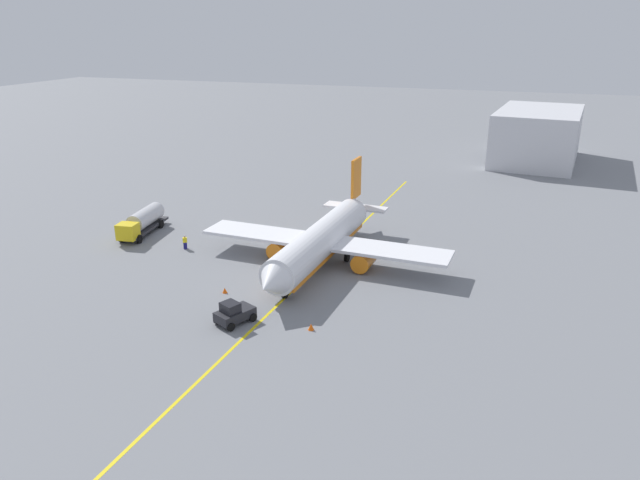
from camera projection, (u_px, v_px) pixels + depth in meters
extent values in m
plane|color=slate|center=(320.00, 264.00, 68.87)|extent=(400.00, 400.00, 0.00)
cylinder|color=white|center=(320.00, 241.00, 67.87)|extent=(23.20, 4.98, 3.86)
cube|color=orange|center=(320.00, 249.00, 68.23)|extent=(21.89, 4.23, 1.08)
cone|color=white|center=(271.00, 283.00, 56.70)|extent=(3.38, 3.86, 3.71)
cone|color=white|center=(357.00, 206.00, 79.46)|extent=(4.63, 3.50, 3.28)
cube|color=orange|center=(356.00, 178.00, 77.55)|extent=(3.21, 0.52, 5.20)
cube|color=white|center=(356.00, 207.00, 78.90)|extent=(2.81, 8.51, 0.24)
cube|color=white|center=(323.00, 242.00, 68.91)|extent=(6.24, 29.76, 0.36)
cylinder|color=orange|center=(364.00, 260.00, 66.83)|extent=(3.30, 2.25, 2.10)
cylinder|color=orange|center=(280.00, 248.00, 70.44)|extent=(3.30, 2.25, 2.10)
cylinder|color=#4C4C51|center=(285.00, 287.00, 60.10)|extent=(0.24, 0.24, 1.22)
cylinder|color=black|center=(285.00, 293.00, 60.31)|extent=(1.12, 0.45, 1.10)
cylinder|color=#4C4C51|center=(347.00, 252.00, 69.32)|extent=(0.24, 0.24, 1.22)
cylinder|color=black|center=(347.00, 257.00, 69.53)|extent=(1.12, 0.45, 1.10)
cylinder|color=#4C4C51|center=(306.00, 246.00, 71.12)|extent=(0.24, 0.24, 1.22)
cylinder|color=black|center=(306.00, 251.00, 71.33)|extent=(1.12, 0.45, 1.10)
cube|color=#2D2D33|center=(145.00, 228.00, 79.04)|extent=(9.60, 3.68, 0.30)
cube|color=yellow|center=(128.00, 231.00, 74.77)|extent=(2.29, 2.64, 2.00)
cube|color=black|center=(124.00, 231.00, 73.81)|extent=(0.42, 2.00, 0.90)
cylinder|color=silver|center=(146.00, 217.00, 79.14)|extent=(6.79, 3.12, 2.30)
cylinder|color=black|center=(139.00, 239.00, 75.28)|extent=(1.14, 0.49, 1.10)
cylinder|color=black|center=(121.00, 238.00, 75.75)|extent=(1.14, 0.49, 1.10)
cylinder|color=black|center=(161.00, 224.00, 80.96)|extent=(1.14, 0.49, 1.10)
cylinder|color=black|center=(144.00, 223.00, 81.43)|extent=(1.14, 0.49, 1.10)
cube|color=#232328|center=(235.00, 314.00, 55.22)|extent=(4.11, 3.35, 0.90)
cube|color=black|center=(230.00, 307.00, 54.57)|extent=(1.95, 2.04, 0.90)
cylinder|color=black|center=(240.00, 311.00, 56.90)|extent=(0.85, 0.61, 0.80)
cylinder|color=black|center=(253.00, 317.00, 55.59)|extent=(0.85, 0.61, 0.80)
cylinder|color=black|center=(217.00, 320.00, 55.15)|extent=(0.85, 0.61, 0.80)
cylinder|color=black|center=(231.00, 327.00, 53.84)|extent=(0.85, 0.61, 0.80)
cube|color=navy|center=(185.00, 245.00, 73.49)|extent=(0.51, 0.54, 0.85)
cube|color=yellow|center=(185.00, 240.00, 73.24)|extent=(0.58, 0.63, 0.60)
sphere|color=tan|center=(185.00, 237.00, 73.09)|extent=(0.24, 0.24, 0.24)
cone|color=#F2590F|center=(225.00, 290.00, 61.51)|extent=(0.51, 0.51, 0.57)
cone|color=#F2590F|center=(311.00, 327.00, 54.06)|extent=(0.56, 0.56, 0.63)
cube|color=silver|center=(537.00, 136.00, 118.62)|extent=(26.91, 17.73, 10.27)
cube|color=#4C515B|center=(497.00, 140.00, 122.15)|extent=(17.78, 1.96, 6.78)
cube|color=yellow|center=(320.00, 264.00, 68.87)|extent=(82.20, 4.33, 0.01)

